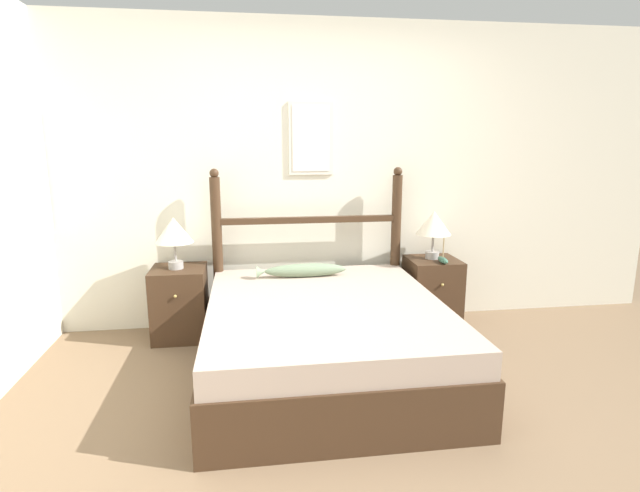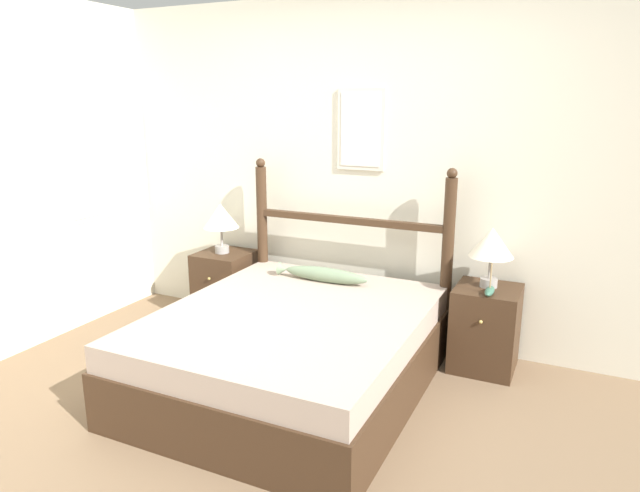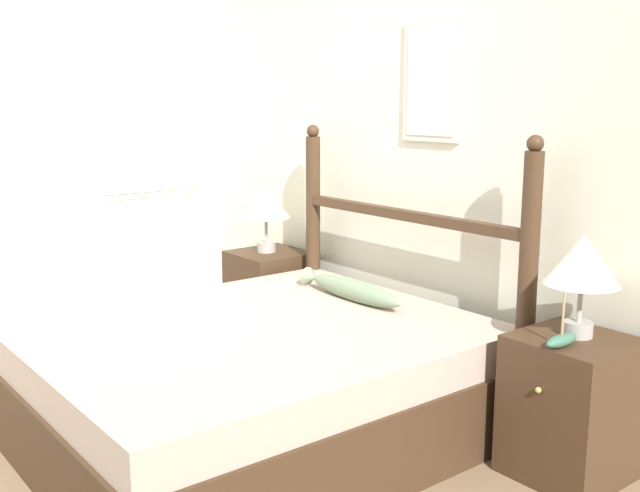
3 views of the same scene
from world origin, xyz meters
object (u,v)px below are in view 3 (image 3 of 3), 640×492
object	(u,v)px
bed	(255,384)
nightstand_right	(570,407)
table_lamp_right	(583,263)
model_boat	(562,340)
nightstand_left	(270,298)
fish_pillow	(351,289)
table_lamp_left	(266,204)

from	to	relation	value
bed	nightstand_right	xyz separation A→B (m)	(1.07, 0.81, 0.03)
table_lamp_right	model_boat	bearing A→B (deg)	-78.26
bed	model_boat	bearing A→B (deg)	31.68
nightstand_left	model_boat	size ratio (longest dim) A/B	2.70
bed	fish_pillow	distance (m)	0.71
model_boat	fish_pillow	xyz separation A→B (m)	(-1.18, -0.04, -0.04)
table_lamp_left	fish_pillow	size ratio (longest dim) A/B	0.58
nightstand_left	nightstand_right	bearing A→B (deg)	0.00
nightstand_left	table_lamp_left	world-z (taller)	table_lamp_left
model_boat	fish_pillow	world-z (taller)	model_boat
bed	nightstand_left	distance (m)	1.34
nightstand_left	table_lamp_right	distance (m)	2.21
bed	nightstand_right	bearing A→B (deg)	37.25
bed	fish_pillow	size ratio (longest dim) A/B	2.68
table_lamp_right	fish_pillow	distance (m)	1.21
nightstand_right	model_boat	world-z (taller)	model_boat
table_lamp_right	model_boat	size ratio (longest dim) A/B	1.91
table_lamp_right	fish_pillow	xyz separation A→B (m)	(-1.15, -0.20, -0.31)
nightstand_left	fish_pillow	size ratio (longest dim) A/B	0.82
nightstand_right	model_boat	distance (m)	0.35
fish_pillow	model_boat	bearing A→B (deg)	1.97
table_lamp_left	table_lamp_right	xyz separation A→B (m)	(2.14, 0.04, 0.00)
model_boat	nightstand_right	bearing A→B (deg)	101.83
nightstand_right	table_lamp_right	distance (m)	0.59
bed	table_lamp_right	xyz separation A→B (m)	(1.06, 0.83, 0.62)
nightstand_left	fish_pillow	world-z (taller)	fish_pillow
bed	nightstand_right	world-z (taller)	nightstand_right
nightstand_right	table_lamp_left	size ratio (longest dim) A/B	1.42
bed	table_lamp_right	bearing A→B (deg)	38.18
table_lamp_left	model_boat	bearing A→B (deg)	-3.24
nightstand_right	model_boat	bearing A→B (deg)	-78.17
model_boat	table_lamp_right	bearing A→B (deg)	101.74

